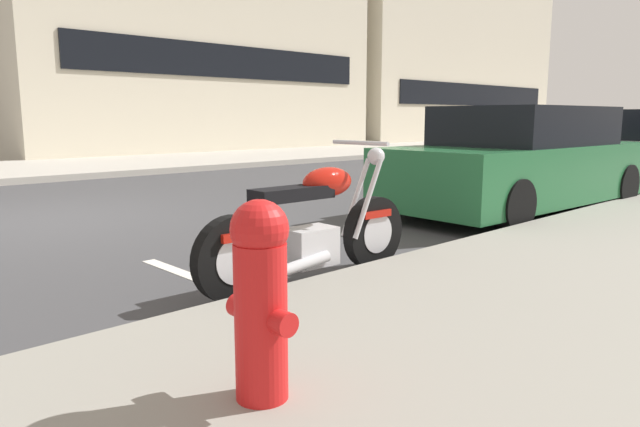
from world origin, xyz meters
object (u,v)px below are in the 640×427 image
at_px(parked_car_far_down_curb, 523,162).
at_px(car_opposite_curb, 546,132).
at_px(parked_motorcycle, 313,230).
at_px(fire_hydrant, 261,295).

distance_m(parked_car_far_down_curb, car_opposite_curb, 17.99).
xyz_separation_m(parked_motorcycle, parked_car_far_down_curb, (4.60, 0.65, 0.26)).
bearing_deg(car_opposite_curb, parked_car_far_down_curb, 20.54).
height_order(parked_car_far_down_curb, car_opposite_curb, parked_car_far_down_curb).
bearing_deg(fire_hydrant, parked_motorcycle, 41.65).
bearing_deg(parked_motorcycle, car_opposite_curb, 22.77).
distance_m(car_opposite_curb, fire_hydrant, 24.55).
distance_m(parked_motorcycle, car_opposite_curb, 22.49).
relative_size(car_opposite_curb, fire_hydrant, 5.46).
height_order(car_opposite_curb, fire_hydrant, car_opposite_curb).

